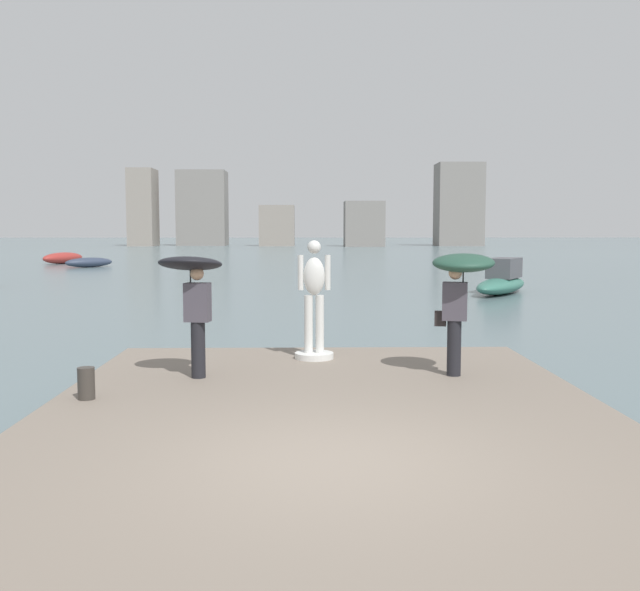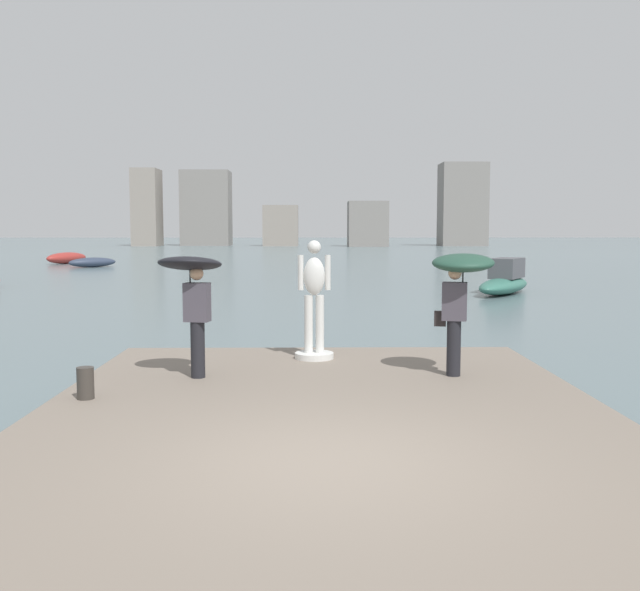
{
  "view_description": "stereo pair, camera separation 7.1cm",
  "coord_description": "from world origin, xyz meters",
  "px_view_note": "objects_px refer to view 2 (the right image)",
  "views": [
    {
      "loc": [
        -0.27,
        -6.98,
        2.7
      ],
      "look_at": [
        0.0,
        5.46,
        1.55
      ],
      "focal_mm": 40.15,
      "sensor_mm": 36.0,
      "label": 1
    },
    {
      "loc": [
        -0.2,
        -6.98,
        2.7
      ],
      "look_at": [
        0.0,
        5.46,
        1.55
      ],
      "focal_mm": 40.15,
      "sensor_mm": 36.0,
      "label": 2
    }
  ],
  "objects_px": {
    "onlooker_right": "(460,280)",
    "boat_near": "(505,281)",
    "onlooker_left": "(192,283)",
    "boat_rightward": "(67,258)",
    "mooring_bollard": "(85,383)",
    "statue_white_figure": "(314,307)",
    "boat_far": "(92,262)"
  },
  "relations": [
    {
      "from": "boat_rightward",
      "to": "statue_white_figure",
      "type": "bearing_deg",
      "value": -66.52
    },
    {
      "from": "statue_white_figure",
      "to": "mooring_bollard",
      "type": "xyz_separation_m",
      "value": [
        -3.14,
        -3.02,
        -0.71
      ]
    },
    {
      "from": "mooring_bollard",
      "to": "boat_near",
      "type": "bearing_deg",
      "value": 60.9
    },
    {
      "from": "statue_white_figure",
      "to": "boat_far",
      "type": "relative_size",
      "value": 0.62
    },
    {
      "from": "boat_far",
      "to": "boat_rightward",
      "type": "distance_m",
      "value": 6.66
    },
    {
      "from": "onlooker_right",
      "to": "boat_rightward",
      "type": "xyz_separation_m",
      "value": [
        -21.66,
        46.18,
        -1.47
      ]
    },
    {
      "from": "mooring_bollard",
      "to": "statue_white_figure",
      "type": "bearing_deg",
      "value": 43.93
    },
    {
      "from": "onlooker_left",
      "to": "boat_near",
      "type": "height_order",
      "value": "onlooker_left"
    },
    {
      "from": "mooring_bollard",
      "to": "onlooker_right",
      "type": "bearing_deg",
      "value": 15.27
    },
    {
      "from": "boat_near",
      "to": "boat_rightward",
      "type": "bearing_deg",
      "value": 135.26
    },
    {
      "from": "onlooker_right",
      "to": "boat_near",
      "type": "xyz_separation_m",
      "value": [
        5.91,
        18.86,
        -1.38
      ]
    },
    {
      "from": "onlooker_left",
      "to": "boat_rightward",
      "type": "xyz_separation_m",
      "value": [
        -17.49,
        46.22,
        -1.43
      ]
    },
    {
      "from": "mooring_bollard",
      "to": "boat_rightward",
      "type": "distance_m",
      "value": 50.35
    },
    {
      "from": "boat_near",
      "to": "onlooker_left",
      "type": "bearing_deg",
      "value": -118.06
    },
    {
      "from": "boat_far",
      "to": "boat_rightward",
      "type": "height_order",
      "value": "boat_rightward"
    },
    {
      "from": "onlooker_left",
      "to": "boat_far",
      "type": "height_order",
      "value": "onlooker_left"
    },
    {
      "from": "statue_white_figure",
      "to": "boat_near",
      "type": "xyz_separation_m",
      "value": [
        8.18,
        17.32,
        -0.79
      ]
    },
    {
      "from": "onlooker_left",
      "to": "mooring_bollard",
      "type": "height_order",
      "value": "onlooker_left"
    },
    {
      "from": "onlooker_right",
      "to": "boat_far",
      "type": "distance_m",
      "value": 44.46
    },
    {
      "from": "onlooker_left",
      "to": "mooring_bollard",
      "type": "relative_size",
      "value": 4.44
    },
    {
      "from": "onlooker_right",
      "to": "statue_white_figure",
      "type": "bearing_deg",
      "value": 145.69
    },
    {
      "from": "onlooker_left",
      "to": "boat_rightward",
      "type": "bearing_deg",
      "value": 110.73
    },
    {
      "from": "mooring_bollard",
      "to": "boat_rightward",
      "type": "relative_size",
      "value": 0.1
    },
    {
      "from": "onlooker_left",
      "to": "statue_white_figure",
      "type": "bearing_deg",
      "value": 39.95
    },
    {
      "from": "statue_white_figure",
      "to": "boat_near",
      "type": "relative_size",
      "value": 0.41
    },
    {
      "from": "boat_far",
      "to": "boat_rightward",
      "type": "xyz_separation_m",
      "value": [
        -3.71,
        5.53,
        0.1
      ]
    },
    {
      "from": "boat_far",
      "to": "boat_rightward",
      "type": "bearing_deg",
      "value": 123.84
    },
    {
      "from": "boat_near",
      "to": "boat_far",
      "type": "height_order",
      "value": "boat_near"
    },
    {
      "from": "mooring_bollard",
      "to": "boat_far",
      "type": "xyz_separation_m",
      "value": [
        -12.54,
        42.13,
        -0.27
      ]
    },
    {
      "from": "statue_white_figure",
      "to": "onlooker_left",
      "type": "height_order",
      "value": "statue_white_figure"
    },
    {
      "from": "onlooker_left",
      "to": "mooring_bollard",
      "type": "bearing_deg",
      "value": -130.89
    },
    {
      "from": "boat_far",
      "to": "onlooker_right",
      "type": "bearing_deg",
      "value": -66.18
    }
  ]
}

